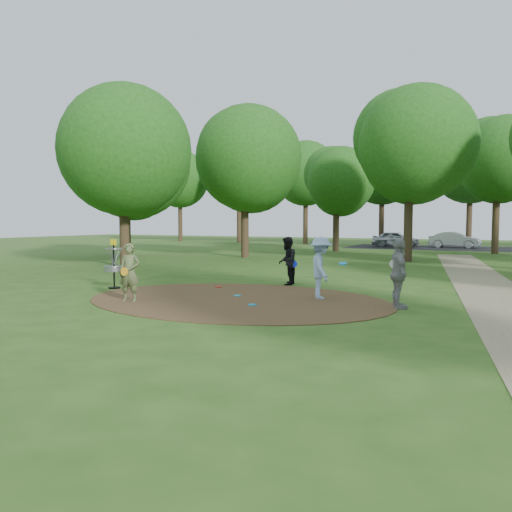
% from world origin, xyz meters
% --- Properties ---
extents(ground, '(100.00, 100.00, 0.00)m').
position_xyz_m(ground, '(0.00, 0.00, 0.00)').
color(ground, '#2D5119').
rests_on(ground, ground).
extents(dirt_clearing, '(8.40, 8.40, 0.02)m').
position_xyz_m(dirt_clearing, '(0.00, 0.00, 0.01)').
color(dirt_clearing, '#47301C').
rests_on(dirt_clearing, ground).
extents(footpath, '(7.55, 39.89, 0.01)m').
position_xyz_m(footpath, '(6.50, 2.00, 0.01)').
color(footpath, '#8C7A5B').
rests_on(footpath, ground).
extents(parking_lot, '(14.00, 8.00, 0.01)m').
position_xyz_m(parking_lot, '(2.00, 30.00, 0.00)').
color(parking_lot, black).
rests_on(parking_lot, ground).
extents(player_observer_with_disc, '(0.64, 0.51, 1.53)m').
position_xyz_m(player_observer_with_disc, '(-2.35, -1.50, 0.77)').
color(player_observer_with_disc, '#56653A').
rests_on(player_observer_with_disc, ground).
extents(player_throwing_with_disc, '(1.25, 1.26, 1.69)m').
position_xyz_m(player_throwing_with_disc, '(1.99, 1.13, 0.84)').
color(player_throwing_with_disc, '#9BB9E7').
rests_on(player_throwing_with_disc, ground).
extents(player_walking_with_disc, '(0.74, 0.87, 1.59)m').
position_xyz_m(player_walking_with_disc, '(0.02, 3.48, 0.79)').
color(player_walking_with_disc, black).
rests_on(player_walking_with_disc, ground).
extents(player_waiting_with_disc, '(0.79, 1.07, 1.69)m').
position_xyz_m(player_waiting_with_disc, '(4.14, 0.54, 0.85)').
color(player_waiting_with_disc, gray).
rests_on(player_waiting_with_disc, ground).
extents(disc_ground_cyan, '(0.22, 0.22, 0.02)m').
position_xyz_m(disc_ground_cyan, '(-0.24, 0.51, 0.03)').
color(disc_ground_cyan, '#1AB6D6').
rests_on(disc_ground_cyan, dirt_clearing).
extents(disc_ground_blue, '(0.22, 0.22, 0.02)m').
position_xyz_m(disc_ground_blue, '(0.82, -0.68, 0.03)').
color(disc_ground_blue, '#0C93D6').
rests_on(disc_ground_blue, dirt_clearing).
extents(disc_ground_red, '(0.22, 0.22, 0.02)m').
position_xyz_m(disc_ground_red, '(-1.64, 1.84, 0.03)').
color(disc_ground_red, red).
rests_on(disc_ground_red, dirt_clearing).
extents(car_left, '(3.83, 1.73, 1.28)m').
position_xyz_m(car_left, '(-1.40, 30.03, 0.64)').
color(car_left, '#B5B5BD').
rests_on(car_left, ground).
extents(car_right, '(3.90, 1.58, 1.26)m').
position_xyz_m(car_right, '(3.09, 30.40, 0.63)').
color(car_right, '#9C9FA4').
rests_on(car_right, ground).
extents(disc_golf_basket, '(0.63, 0.63, 1.54)m').
position_xyz_m(disc_golf_basket, '(-4.50, 0.30, 0.87)').
color(disc_golf_basket, black).
rests_on(disc_golf_basket, ground).
extents(tree_ring, '(37.63, 45.54, 8.75)m').
position_xyz_m(tree_ring, '(2.28, 7.73, 5.21)').
color(tree_ring, '#332316').
rests_on(tree_ring, ground).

